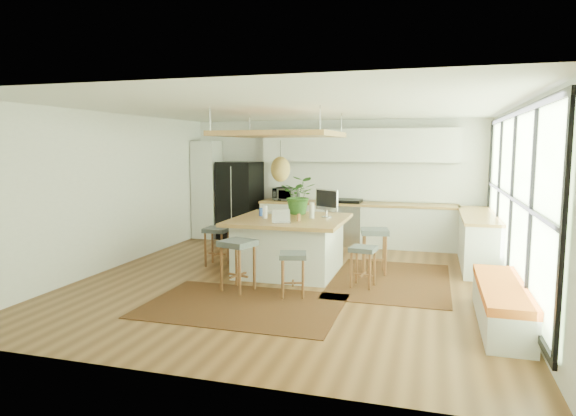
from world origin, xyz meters
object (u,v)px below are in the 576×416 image
(stool_right_back, at_px, (374,253))
(monitor, at_px, (327,202))
(island, at_px, (290,245))
(stool_near_right, at_px, (293,272))
(island_plant, at_px, (299,199))
(microwave, at_px, (285,193))
(laptop, at_px, (281,215))
(stool_right_front, at_px, (363,264))
(stool_left_side, at_px, (217,246))
(fridge, at_px, (240,199))
(stool_near_left, at_px, (238,267))

(stool_right_back, bearing_deg, monitor, -175.61)
(island, distance_m, stool_near_right, 1.40)
(monitor, distance_m, island_plant, 0.61)
(stool_right_back, relative_size, microwave, 1.50)
(laptop, bearing_deg, microwave, 84.34)
(stool_right_front, bearing_deg, stool_near_right, -139.99)
(stool_left_side, distance_m, microwave, 2.73)
(island, xyz_separation_m, laptop, (0.03, -0.56, 0.58))
(island, relative_size, stool_right_front, 2.95)
(fridge, xyz_separation_m, stool_left_side, (0.57, -2.55, -0.57))
(stool_left_side, bearing_deg, stool_near_right, -38.22)
(stool_right_front, bearing_deg, island_plant, 139.47)
(stool_near_left, relative_size, laptop, 2.47)
(stool_right_front, relative_size, island_plant, 0.92)
(fridge, xyz_separation_m, microwave, (1.08, 0.02, 0.17))
(island, relative_size, monitor, 3.55)
(stool_right_front, bearing_deg, stool_near_left, -158.14)
(stool_near_left, bearing_deg, laptop, 58.08)
(laptop, distance_m, island_plant, 1.09)
(island, relative_size, island_plant, 2.73)
(fridge, bearing_deg, island_plant, -37.22)
(monitor, bearing_deg, island_plant, -172.60)
(stool_right_back, bearing_deg, island, -167.29)
(fridge, distance_m, stool_right_front, 4.64)
(stool_left_side, bearing_deg, stool_right_back, 4.37)
(stool_near_right, distance_m, laptop, 1.11)
(fridge, distance_m, stool_near_right, 4.67)
(stool_near_left, xyz_separation_m, laptop, (0.45, 0.72, 0.70))
(stool_near_left, distance_m, stool_right_back, 2.41)
(fridge, distance_m, island, 3.32)
(microwave, bearing_deg, stool_right_front, -48.58)
(island, bearing_deg, stool_right_back, 12.71)
(stool_right_front, distance_m, monitor, 1.39)
(fridge, height_order, island, fridge)
(island, bearing_deg, island_plant, 86.91)
(stool_near_right, bearing_deg, stool_left_side, 141.78)
(stool_right_front, xyz_separation_m, island_plant, (-1.29, 1.11, 0.84))
(laptop, distance_m, monitor, 0.99)
(fridge, bearing_deg, island, -43.80)
(island, xyz_separation_m, microwave, (-0.87, 2.67, 0.63))
(fridge, height_order, island_plant, fridge)
(island, bearing_deg, monitor, 23.46)
(stool_right_front, height_order, stool_left_side, stool_left_side)
(stool_near_right, bearing_deg, island_plant, 102.28)
(island_plant, bearing_deg, microwave, 112.70)
(stool_right_back, bearing_deg, stool_near_right, -120.18)
(monitor, distance_m, microwave, 2.82)
(stool_right_front, bearing_deg, fridge, 135.39)
(stool_right_front, height_order, monitor, monitor)
(fridge, relative_size, stool_right_back, 2.35)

